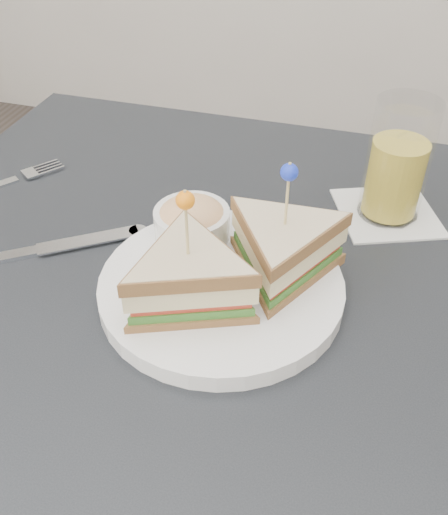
% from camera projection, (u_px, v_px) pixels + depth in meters
% --- Properties ---
extents(table, '(0.80, 0.80, 0.75)m').
position_uv_depth(table, '(212.00, 353.00, 0.61)').
color(table, black).
rests_on(table, ground).
extents(plate_meal, '(0.28, 0.27, 0.14)m').
position_uv_depth(plate_meal, '(229.00, 264.00, 0.55)').
color(plate_meal, white).
rests_on(plate_meal, table).
extents(cutlery_fork, '(0.12, 0.15, 0.00)m').
position_uv_depth(cutlery_fork, '(5.00, 183.00, 0.73)').
color(cutlery_fork, silver).
rests_on(cutlery_fork, table).
extents(cutlery_knife, '(0.18, 0.13, 0.01)m').
position_uv_depth(cutlery_knife, '(46.00, 249.00, 0.62)').
color(cutlery_knife, silver).
rests_on(cutlery_knife, table).
extents(drink_set, '(0.14, 0.14, 0.14)m').
position_uv_depth(drink_set, '(397.00, 168.00, 0.64)').
color(drink_set, silver).
rests_on(drink_set, table).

